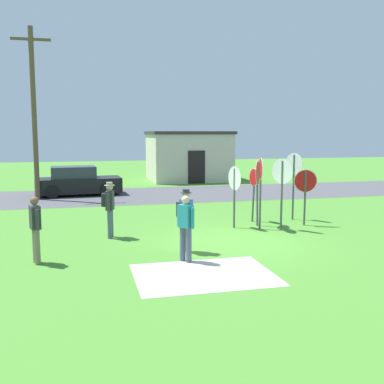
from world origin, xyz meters
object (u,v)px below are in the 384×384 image
(parked_car_on_street, at_px, (77,182))
(stop_sign_far_back, at_px, (254,186))
(utility_pole, at_px, (34,111))
(person_on_left, at_px, (35,226))
(stop_sign_leaning_right, at_px, (305,187))
(person_in_dark_shirt, at_px, (109,206))
(person_in_teal, at_px, (185,216))
(person_holding_notes, at_px, (186,225))
(stop_sign_center_cluster, at_px, (260,181))
(stop_sign_tallest, at_px, (294,174))
(stop_sign_rear_left, at_px, (258,181))
(stop_sign_nearest, at_px, (282,181))
(stop_sign_leaning_left, at_px, (235,186))

(parked_car_on_street, bearing_deg, stop_sign_far_back, -54.14)
(utility_pole, relative_size, person_on_left, 4.83)
(stop_sign_leaning_right, bearing_deg, utility_pole, 138.01)
(person_in_dark_shirt, bearing_deg, person_on_left, -129.13)
(person_in_teal, bearing_deg, person_holding_notes, -102.61)
(stop_sign_center_cluster, xyz_separation_m, person_holding_notes, (-3.30, -3.20, -0.70))
(parked_car_on_street, bearing_deg, person_holding_notes, -78.24)
(parked_car_on_street, relative_size, stop_sign_tallest, 1.77)
(utility_pole, bearing_deg, stop_sign_far_back, -42.92)
(parked_car_on_street, xyz_separation_m, person_in_dark_shirt, (1.05, -10.14, 0.32))
(stop_sign_rear_left, relative_size, stop_sign_far_back, 1.16)
(stop_sign_center_cluster, relative_size, stop_sign_far_back, 1.23)
(person_on_left, xyz_separation_m, person_in_teal, (3.86, 0.18, 0.06))
(stop_sign_far_back, distance_m, person_in_teal, 4.94)
(stop_sign_center_cluster, xyz_separation_m, stop_sign_nearest, (0.65, -0.29, 0.00))
(utility_pole, bearing_deg, stop_sign_leaning_left, -49.91)
(stop_sign_nearest, distance_m, person_in_dark_shirt, 5.70)
(parked_car_on_street, bearing_deg, stop_sign_tallest, -47.97)
(stop_sign_tallest, xyz_separation_m, person_holding_notes, (-5.14, -4.49, -0.76))
(person_holding_notes, bearing_deg, stop_sign_leaning_left, 55.01)
(stop_sign_far_back, relative_size, stop_sign_leaning_left, 0.93)
(stop_sign_nearest, relative_size, stop_sign_tallest, 0.96)
(stop_sign_leaning_left, height_order, person_in_dark_shirt, stop_sign_leaning_left)
(stop_sign_center_cluster, relative_size, stop_sign_tallest, 0.97)
(person_on_left, bearing_deg, person_in_dark_shirt, 50.87)
(stop_sign_rear_left, bearing_deg, person_in_teal, -138.52)
(stop_sign_nearest, bearing_deg, stop_sign_rear_left, 122.63)
(stop_sign_leaning_left, relative_size, person_holding_notes, 1.25)
(utility_pole, xyz_separation_m, stop_sign_rear_left, (8.06, -8.40, -2.68))
(stop_sign_rear_left, height_order, person_in_dark_shirt, stop_sign_rear_left)
(stop_sign_leaning_right, xyz_separation_m, person_in_dark_shirt, (-6.77, -0.29, -0.34))
(stop_sign_tallest, xyz_separation_m, stop_sign_leaning_left, (-2.61, -0.87, -0.27))
(person_on_left, bearing_deg, person_in_teal, 2.71)
(person_in_dark_shirt, bearing_deg, stop_sign_center_cluster, 1.05)
(stop_sign_leaning_right, bearing_deg, person_holding_notes, -146.08)
(utility_pole, bearing_deg, person_on_left, -85.04)
(utility_pole, distance_m, person_holding_notes, 13.42)
(stop_sign_center_cluster, bearing_deg, stop_sign_leaning_left, 151.97)
(parked_car_on_street, bearing_deg, stop_sign_leaning_left, -61.25)
(person_holding_notes, bearing_deg, person_on_left, 168.86)
(utility_pole, bearing_deg, person_in_dark_shirt, -71.98)
(person_in_teal, distance_m, person_in_dark_shirt, 2.92)
(stop_sign_center_cluster, height_order, stop_sign_far_back, stop_sign_center_cluster)
(person_holding_notes, height_order, person_in_dark_shirt, person_in_dark_shirt)
(parked_car_on_street, distance_m, stop_sign_nearest, 12.37)
(person_holding_notes, distance_m, person_in_teal, 0.93)
(stop_sign_nearest, relative_size, person_holding_notes, 1.41)
(parked_car_on_street, xyz_separation_m, stop_sign_far_back, (6.33, -8.76, 0.63))
(parked_car_on_street, xyz_separation_m, stop_sign_nearest, (6.71, -10.34, 0.96))
(stop_sign_rear_left, relative_size, person_on_left, 1.36)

